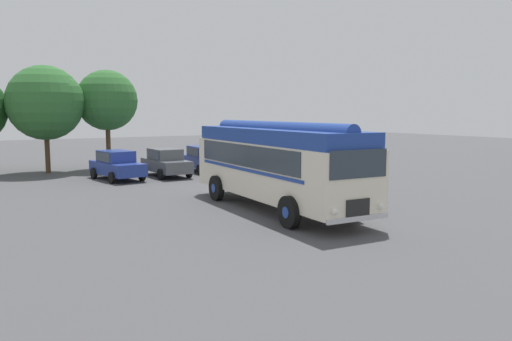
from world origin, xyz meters
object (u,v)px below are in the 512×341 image
(car_far_right, at_px, (242,158))
(box_van, at_px, (272,148))
(vintage_bus, at_px, (276,162))
(car_mid_right, at_px, (204,159))
(car_near_left, at_px, (117,165))
(car_mid_left, at_px, (166,162))

(car_far_right, height_order, box_van, box_van)
(vintage_bus, bearing_deg, car_mid_right, 76.79)
(car_mid_right, xyz_separation_m, box_van, (5.14, -0.11, 0.52))
(car_near_left, bearing_deg, car_mid_right, 7.44)
(car_near_left, bearing_deg, car_far_right, -0.28)
(car_mid_right, height_order, car_far_right, same)
(car_near_left, xyz_separation_m, car_mid_left, (2.95, -0.05, 0.00))
(vintage_bus, bearing_deg, box_van, 57.28)
(vintage_bus, distance_m, car_far_right, 13.17)
(car_mid_left, bearing_deg, car_mid_right, 15.48)
(car_far_right, bearing_deg, car_near_left, 179.72)
(car_mid_left, bearing_deg, vintage_bus, -90.29)
(box_van, bearing_deg, vintage_bus, -122.72)
(vintage_bus, bearing_deg, car_near_left, 103.51)
(car_far_right, xyz_separation_m, box_van, (2.76, 0.70, 0.52))
(car_far_right, distance_m, box_van, 2.89)
(vintage_bus, distance_m, car_near_left, 12.40)
(car_mid_left, xyz_separation_m, car_mid_right, (2.94, 0.81, 0.00))
(vintage_bus, relative_size, car_near_left, 2.34)
(car_near_left, bearing_deg, box_van, 3.40)
(car_mid_right, bearing_deg, box_van, -1.27)
(vintage_bus, bearing_deg, car_mid_left, 89.71)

